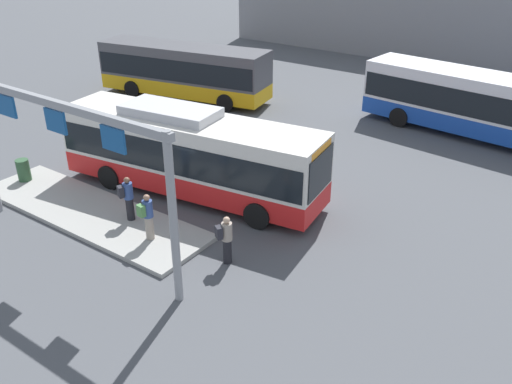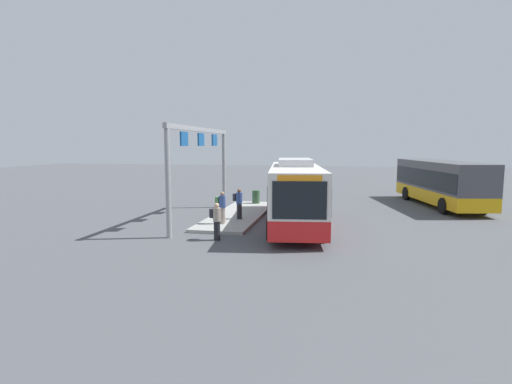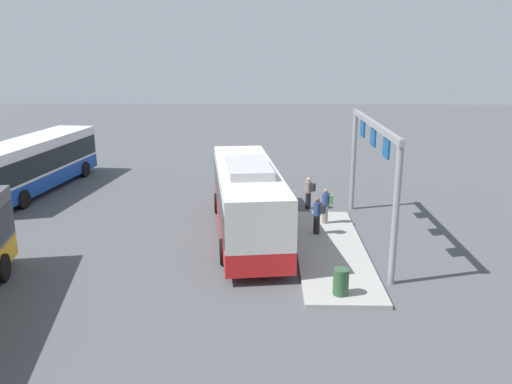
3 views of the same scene
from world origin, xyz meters
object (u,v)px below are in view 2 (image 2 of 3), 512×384
(trash_bin, at_px, (256,197))
(person_boarding, at_px, (216,220))
(person_waiting_near, at_px, (222,207))
(person_waiting_mid, at_px, (239,203))
(bus_main, at_px, (295,191))
(bus_background_right, at_px, (440,180))

(trash_bin, bearing_deg, person_boarding, 1.59)
(person_waiting_near, xyz_separation_m, person_waiting_mid, (-1.50, 0.53, 0.00))
(person_waiting_mid, bearing_deg, bus_main, 20.06)
(person_boarding, xyz_separation_m, trash_bin, (-10.28, -0.29, -0.28))
(bus_main, distance_m, person_waiting_near, 3.94)
(bus_main, xyz_separation_m, person_waiting_near, (1.29, -3.64, -0.76))
(person_waiting_near, bearing_deg, person_boarding, -70.69)
(bus_background_right, relative_size, trash_bin, 11.77)
(person_waiting_near, bearing_deg, trash_bin, 95.48)
(person_boarding, height_order, trash_bin, person_boarding)
(trash_bin, bearing_deg, bus_main, 28.53)
(person_waiting_mid, bearing_deg, bus_background_right, 58.13)
(bus_main, bearing_deg, person_waiting_near, -78.01)
(bus_background_right, relative_size, person_waiting_near, 6.34)
(bus_main, bearing_deg, bus_background_right, 125.48)
(bus_main, relative_size, trash_bin, 12.19)
(bus_main, xyz_separation_m, trash_bin, (-6.16, -3.35, -1.20))
(person_boarding, relative_size, person_waiting_mid, 1.00)
(bus_background_right, height_order, person_waiting_near, bus_background_right)
(person_boarding, bearing_deg, person_waiting_near, 133.52)
(person_waiting_near, bearing_deg, bus_background_right, 45.22)
(person_waiting_near, bearing_deg, person_waiting_mid, 78.33)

